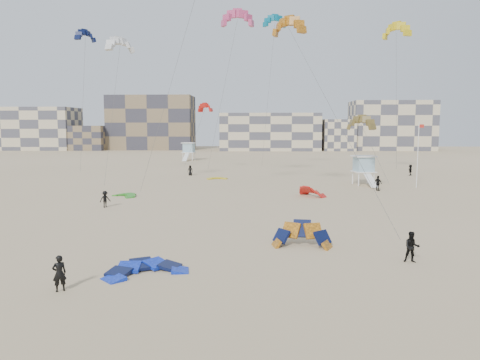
{
  "coord_description": "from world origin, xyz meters",
  "views": [
    {
      "loc": [
        6.04,
        -24.66,
        7.88
      ],
      "look_at": [
        4.87,
        6.0,
        4.34
      ],
      "focal_mm": 35.0,
      "sensor_mm": 36.0,
      "label": 1
    }
  ],
  "objects_px": {
    "kite_ground_orange": "(302,247)",
    "lifeguard_tower_near": "(363,170)",
    "kite_ground_blue": "(146,273)",
    "kitesurfer_main": "(59,273)"
  },
  "relations": [
    {
      "from": "kite_ground_blue",
      "to": "kite_ground_orange",
      "type": "bearing_deg",
      "value": 6.66
    },
    {
      "from": "kitesurfer_main",
      "to": "lifeguard_tower_near",
      "type": "height_order",
      "value": "lifeguard_tower_near"
    },
    {
      "from": "lifeguard_tower_near",
      "to": "kite_ground_orange",
      "type": "bearing_deg",
      "value": -118.9
    },
    {
      "from": "kite_ground_blue",
      "to": "kite_ground_orange",
      "type": "xyz_separation_m",
      "value": [
        8.92,
        5.91,
        0.0
      ]
    },
    {
      "from": "lifeguard_tower_near",
      "to": "kite_ground_blue",
      "type": "bearing_deg",
      "value": -127.48
    },
    {
      "from": "kite_ground_orange",
      "to": "lifeguard_tower_near",
      "type": "distance_m",
      "value": 34.79
    },
    {
      "from": "kitesurfer_main",
      "to": "lifeguard_tower_near",
      "type": "bearing_deg",
      "value": -153.27
    },
    {
      "from": "kite_ground_blue",
      "to": "kitesurfer_main",
      "type": "xyz_separation_m",
      "value": [
        -3.45,
        -2.93,
        0.89
      ]
    },
    {
      "from": "kite_ground_blue",
      "to": "kite_ground_orange",
      "type": "relative_size",
      "value": 1.07
    },
    {
      "from": "kite_ground_blue",
      "to": "lifeguard_tower_near",
      "type": "height_order",
      "value": "lifeguard_tower_near"
    }
  ]
}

